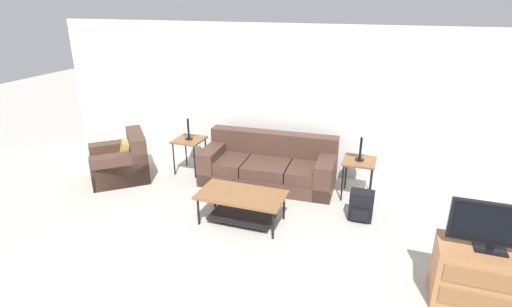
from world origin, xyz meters
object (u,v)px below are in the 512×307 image
object	(u,v)px
armchair	(122,162)
backpack	(361,206)
coffee_table	(242,201)
tv_console	(483,277)
television	(496,226)
side_table_right	(359,164)
table_lamp_left	(187,111)
table_lamp_right	(363,128)
side_table_left	(189,143)
couch	(269,166)

from	to	relation	value
armchair	backpack	size ratio (longest dim) A/B	3.02
coffee_table	tv_console	bearing A→B (deg)	-13.72
television	backpack	xyz separation A→B (m)	(-1.33, 1.35, -0.73)
coffee_table	side_table_right	distance (m)	1.99
tv_console	armchair	bearing A→B (deg)	165.44
side_table_right	table_lamp_left	xyz separation A→B (m)	(-2.98, 0.00, 0.60)
table_lamp_right	tv_console	bearing A→B (deg)	-54.50
side_table_left	side_table_right	size ratio (longest dim) A/B	1.00
coffee_table	table_lamp_right	xyz separation A→B (m)	(1.45, 1.34, 0.83)
armchair	tv_console	world-z (taller)	armchair
side_table_left	coffee_table	bearing A→B (deg)	-41.24
table_lamp_left	coffee_table	bearing A→B (deg)	-41.24
armchair	coffee_table	bearing A→B (deg)	-15.53
armchair	side_table_left	distance (m)	1.23
coffee_table	tv_console	world-z (taller)	tv_console
side_table_left	table_lamp_left	bearing A→B (deg)	180.00
armchair	coffee_table	distance (m)	2.64
side_table_left	side_table_right	xyz separation A→B (m)	(2.98, 0.00, 0.00)
coffee_table	television	xyz separation A→B (m)	(2.92, -0.71, 0.61)
couch	table_lamp_left	world-z (taller)	table_lamp_left
couch	tv_console	bearing A→B (deg)	-35.29
coffee_table	television	bearing A→B (deg)	-13.70
table_lamp_left	table_lamp_right	distance (m)	2.98
side_table_left	armchair	bearing A→B (deg)	-147.98
table_lamp_right	television	size ratio (longest dim) A/B	0.78
tv_console	television	world-z (taller)	television
couch	table_lamp_left	bearing A→B (deg)	-178.42
coffee_table	side_table_left	distance (m)	2.05
side_table_left	table_lamp_left	xyz separation A→B (m)	(-0.00, 0.00, 0.60)
tv_console	television	bearing A→B (deg)	90.00
tv_console	couch	bearing A→B (deg)	144.71
table_lamp_right	tv_console	world-z (taller)	table_lamp_right
coffee_table	backpack	world-z (taller)	coffee_table
television	backpack	world-z (taller)	television
coffee_table	side_table_left	xyz separation A→B (m)	(-1.53, 1.34, 0.23)
coffee_table	tv_console	size ratio (longest dim) A/B	1.29
armchair	table_lamp_left	bearing A→B (deg)	32.02
armchair	table_lamp_right	xyz separation A→B (m)	(4.00, 0.63, 0.87)
couch	tv_console	world-z (taller)	couch
armchair	side_table_right	bearing A→B (deg)	9.02
coffee_table	side_table_left	world-z (taller)	side_table_left
television	backpack	bearing A→B (deg)	134.64
armchair	tv_console	xyz separation A→B (m)	(5.46, -1.42, 0.05)
couch	tv_console	size ratio (longest dim) A/B	2.43
side_table_right	backpack	xyz separation A→B (m)	(0.13, -0.71, -0.35)
side_table_left	television	size ratio (longest dim) A/B	0.75
side_table_right	table_lamp_right	distance (m)	0.60
side_table_left	tv_console	distance (m)	4.91
couch	table_lamp_right	bearing A→B (deg)	-1.58
tv_console	television	size ratio (longest dim) A/B	1.12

